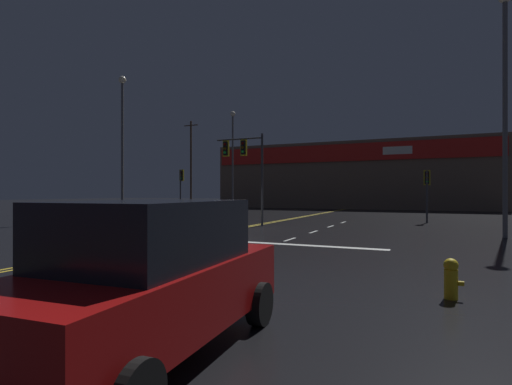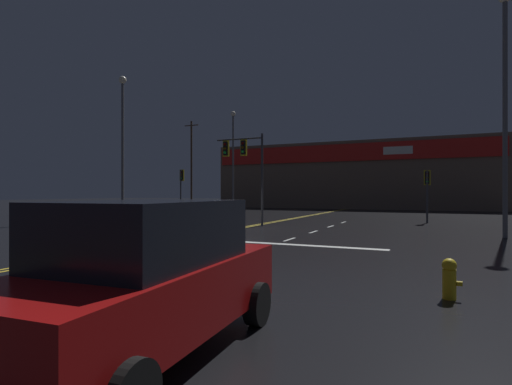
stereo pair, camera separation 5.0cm
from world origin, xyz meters
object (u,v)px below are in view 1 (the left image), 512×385
traffic_signal_median (243,157)px  streetlight_far_right (505,83)px  traffic_signal_corner_northeast (427,184)px  streetlight_far_median (233,149)px  streetlight_near_left (122,129)px  parked_car (150,276)px  traffic_signal_corner_northwest (181,182)px  fire_hydrant (451,278)px

traffic_signal_median → streetlight_far_right: size_ratio=0.51×
traffic_signal_corner_northeast → streetlight_far_right: 9.68m
streetlight_far_right → traffic_signal_median: bearing=174.6°
streetlight_far_median → streetlight_near_left: bearing=-93.2°
streetlight_far_median → parked_car: (17.08, -34.88, -5.90)m
streetlight_near_left → streetlight_far_right: size_ratio=0.97×
streetlight_near_left → traffic_signal_corner_northeast: bearing=15.4°
traffic_signal_corner_northwest → parked_car: 30.08m
traffic_signal_median → streetlight_near_left: (-10.51, 1.06, 2.51)m
traffic_signal_median → traffic_signal_corner_northwest: 11.76m
traffic_signal_corner_northwest → streetlight_far_right: 24.62m
traffic_signal_median → traffic_signal_corner_northeast: bearing=33.6°
traffic_signal_median → traffic_signal_corner_northwest: (-9.40, 6.96, -1.24)m
streetlight_far_right → fire_hydrant: (-2.54, -12.28, -6.44)m
streetlight_far_right → parked_car: bearing=-109.9°
streetlight_near_left → streetlight_far_median: bearing=86.8°
streetlight_far_right → fire_hydrant: streetlight_far_right is taller
streetlight_far_median → parked_car: streetlight_far_median is taller
streetlight_far_right → streetlight_far_median: streetlight_far_median is taller
streetlight_near_left → streetlight_far_right: (23.99, -2.33, 0.15)m
traffic_signal_median → streetlight_near_left: size_ratio=0.52×
parked_car → traffic_signal_median: bearing=112.7°
traffic_signal_median → traffic_signal_corner_northwest: traffic_signal_median is taller
traffic_signal_median → traffic_signal_corner_northwest: size_ratio=1.38×
streetlight_near_left → streetlight_far_median: streetlight_far_median is taller
traffic_signal_median → fire_hydrant: size_ratio=7.29×
streetlight_far_median → fire_hydrant: bearing=-56.1°
streetlight_near_left → fire_hydrant: streetlight_near_left is taller
traffic_signal_median → traffic_signal_corner_northeast: traffic_signal_median is taller
traffic_signal_corner_northwest → streetlight_far_right: size_ratio=0.37×
fire_hydrant → parked_car: parked_car is taller
streetlight_near_left → streetlight_far_right: bearing=-5.6°
traffic_signal_median → streetlight_far_right: bearing=-5.4°
traffic_signal_corner_northwest → streetlight_near_left: bearing=-100.7°
streetlight_far_median → fire_hydrant: size_ratio=14.44×
streetlight_near_left → parked_car: streetlight_near_left is taller
traffic_signal_median → fire_hydrant: 17.82m
streetlight_far_right → traffic_signal_corner_northwest: bearing=160.2°
traffic_signal_corner_northwest → parked_car: size_ratio=0.91×
traffic_signal_median → parked_car: 19.63m
traffic_signal_corner_northwest → fire_hydrant: (20.34, -20.51, -2.54)m
traffic_signal_median → streetlight_near_left: 10.86m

